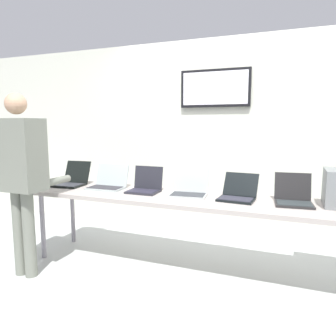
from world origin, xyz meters
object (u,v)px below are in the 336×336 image
laptop_station_2 (145,186)px  workbench (189,201)px  laptop_station_3 (189,189)px  laptop_station_5 (293,197)px  laptop_station_0 (72,180)px  person (21,168)px  laptop_station_1 (108,183)px  laptop_station_4 (238,194)px

laptop_station_2 → workbench: bearing=-5.6°
laptop_station_3 → laptop_station_5: laptop_station_5 is taller
laptop_station_0 → person: size_ratio=0.23×
laptop_station_2 → laptop_station_0: bearing=178.5°
laptop_station_1 → laptop_station_5: size_ratio=1.14×
laptop_station_1 → person: (-0.49, -0.69, 0.23)m
workbench → laptop_station_2: (-0.48, 0.05, 0.10)m
laptop_station_2 → laptop_station_5: bearing=0.8°
workbench → laptop_station_0: size_ratio=8.61×
person → laptop_station_2: bearing=35.5°
person → workbench: bearing=23.7°
laptop_station_2 → person: (-0.94, -0.67, 0.23)m
laptop_station_0 → laptop_station_3: size_ratio=1.03×
laptop_station_5 → person: 2.45m
laptop_station_3 → laptop_station_4: size_ratio=0.99×
laptop_station_1 → laptop_station_4: size_ratio=1.01×
laptop_station_1 → laptop_station_0: bearing=179.4°
laptop_station_1 → laptop_station_4: bearing=-0.1°
laptop_station_1 → laptop_station_3: (0.91, 0.00, 0.00)m
laptop_station_1 → laptop_station_4: (1.37, -0.00, -0.00)m
laptop_station_2 → person: size_ratio=0.18×
laptop_station_3 → person: size_ratio=0.22×
laptop_station_4 → laptop_station_5: (0.47, 0.00, 0.01)m
workbench → laptop_station_4: size_ratio=8.75×
laptop_station_0 → laptop_station_1: bearing=-0.6°
workbench → laptop_station_0: bearing=177.1°
laptop_station_1 → laptop_station_2: (0.45, -0.02, 0.00)m
laptop_station_1 → laptop_station_4: 1.37m
workbench → laptop_station_1: size_ratio=8.64×
workbench → laptop_station_5: (0.92, 0.07, 0.11)m
laptop_station_5 → laptop_station_3: bearing=-179.9°
laptop_station_4 → laptop_station_2: bearing=-178.9°
laptop_station_2 → person: bearing=-144.5°
laptop_station_3 → laptop_station_5: (0.94, 0.00, 0.00)m
laptop_station_2 → laptop_station_5: 1.40m
laptop_station_2 → laptop_station_4: bearing=1.1°
laptop_station_0 → laptop_station_5: 2.31m
laptop_station_2 → laptop_station_5: laptop_station_5 is taller
workbench → person: (-1.41, -0.62, 0.33)m
workbench → laptop_station_5: 0.93m
laptop_station_4 → laptop_station_1: bearing=179.9°
workbench → laptop_station_2: size_ratio=10.61×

